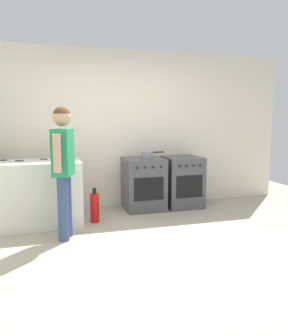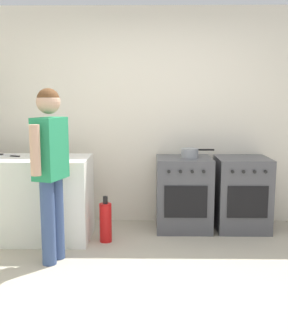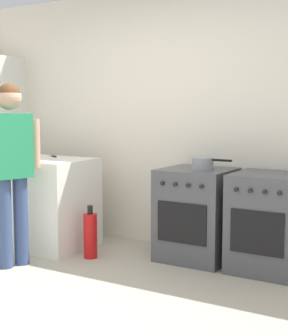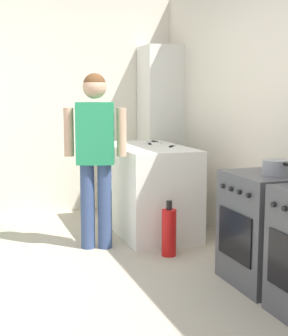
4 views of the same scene
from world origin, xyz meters
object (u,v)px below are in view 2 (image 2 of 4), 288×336
at_px(knife_bread, 7,156).
at_px(fire_extinguisher, 106,222).
at_px(pot, 190,153).
at_px(knife_chef, 41,154).
at_px(oven_right, 242,194).
at_px(oven_left, 184,193).
at_px(person, 50,161).
at_px(knife_utility, 4,154).

xyz_separation_m(knife_bread, fire_extinguisher, (1.10, -0.20, -0.69)).
bearing_deg(pot, knife_chef, -175.60).
bearing_deg(knife_bread, knife_chef, 21.68).
xyz_separation_m(oven_right, knife_bread, (-2.65, -0.28, 0.48)).
bearing_deg(oven_left, person, -141.65).
height_order(knife_bread, knife_chef, same).
height_order(pot, person, person).
bearing_deg(knife_chef, pot, 4.40).
relative_size(knife_chef, person, 0.17).
distance_m(knife_utility, fire_extinguisher, 1.39).
bearing_deg(knife_utility, fire_extinguisher, -15.05).
relative_size(knife_bread, knife_chef, 1.26).
relative_size(oven_left, knife_bread, 2.46).
xyz_separation_m(knife_chef, fire_extinguisher, (0.75, -0.34, -0.69)).
distance_m(knife_bread, person, 1.00).
bearing_deg(oven_right, oven_left, 180.00).
height_order(oven_left, person, person).
relative_size(knife_chef, knife_utility, 1.09).
bearing_deg(knife_chef, oven_left, 5.00).
bearing_deg(oven_left, oven_right, -0.00).
bearing_deg(person, knife_chef, 109.42).
relative_size(oven_left, knife_utility, 3.38).
xyz_separation_m(oven_left, knife_bread, (-1.97, -0.28, 0.48)).
height_order(pot, knife_chef, pot).
relative_size(oven_right, person, 0.53).
distance_m(knife_bread, knife_chef, 0.37).
distance_m(pot, knife_chef, 1.69).
bearing_deg(fire_extinguisher, oven_left, 28.78).
height_order(oven_left, knife_chef, knife_chef).
distance_m(oven_left, pot, 0.48).
distance_m(oven_right, pot, 0.78).
bearing_deg(oven_left, fire_extinguisher, -151.22).
xyz_separation_m(oven_left, person, (-1.31, -1.03, 0.54)).
xyz_separation_m(oven_right, pot, (-0.62, -0.01, 0.48)).
xyz_separation_m(pot, fire_extinguisher, (-0.93, -0.47, -0.69)).
bearing_deg(fire_extinguisher, person, -128.15).
xyz_separation_m(knife_bread, knife_chef, (0.35, 0.14, 0.00)).
bearing_deg(fire_extinguisher, knife_utility, 164.95).
xyz_separation_m(knife_utility, fire_extinguisher, (1.17, -0.31, -0.69)).
bearing_deg(oven_right, knife_utility, -176.56).
relative_size(knife_bread, fire_extinguisher, 0.69).
distance_m(oven_right, knife_chef, 2.36).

